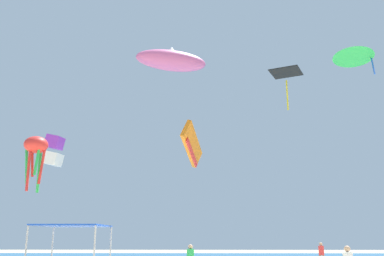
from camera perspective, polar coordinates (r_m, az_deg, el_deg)
name	(u,v)px	position (r m, az deg, el deg)	size (l,w,h in m)	color
canopy_tent	(73,228)	(19.23, -15.42, -12.63)	(2.69, 3.06, 2.53)	#B2B2B7
person_near_tent	(321,252)	(34.42, 16.68, -15.38)	(0.40, 0.40, 1.67)	slate
kite_diamond_black	(286,74)	(44.83, 12.29, 6.92)	(3.87, 3.87, 3.99)	black
kite_delta_green	(353,54)	(38.22, 20.45, 9.09)	(4.06, 4.10, 2.70)	green
kite_box_purple	(54,151)	(40.52, -17.73, -2.84)	(1.69, 1.52, 2.90)	purple
kite_octopus_red	(36,148)	(32.18, -19.88, -2.45)	(2.30, 2.30, 3.89)	red
kite_inflatable_pink	(171,60)	(50.48, -2.72, 8.89)	(8.63, 4.92, 2.95)	pink
kite_parafoil_orange	(192,145)	(36.53, -0.02, -2.29)	(1.78, 5.28, 3.28)	orange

